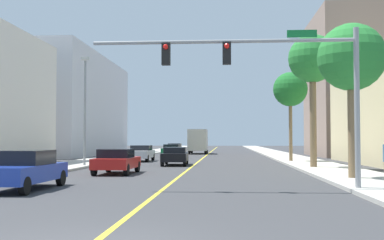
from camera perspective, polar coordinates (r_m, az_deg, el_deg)
ground at (r=50.36m, az=1.39°, el=-4.50°), size 192.00×192.00×0.00m
sidewalk_left at (r=51.51m, az=-8.35°, el=-4.34°), size 3.83×168.00×0.15m
sidewalk_right at (r=50.69m, az=11.30°, el=-4.35°), size 3.83×168.00×0.15m
lane_marking_center at (r=50.36m, az=1.39°, el=-4.49°), size 0.16×144.00×0.01m
building_left_far at (r=61.81m, az=-16.12°, el=1.57°), size 13.09×25.86×12.02m
traffic_signal_mast at (r=18.09m, az=9.37°, el=5.89°), size 9.93×0.36×5.87m
street_lamp at (r=33.65m, az=-12.65°, el=1.79°), size 0.56×0.28×7.43m
palm_near at (r=23.44m, az=18.48°, el=6.90°), size 3.12×3.12×7.11m
palm_mid at (r=32.00m, az=14.17°, el=6.88°), size 3.11×3.11×8.53m
palm_far at (r=40.35m, az=11.64°, el=3.52°), size 2.83×2.83×7.31m
car_silver at (r=41.80m, az=-6.11°, el=-3.93°), size 1.85×4.32×1.39m
car_blue at (r=19.21m, az=-19.25°, el=-5.60°), size 1.81×4.56×1.48m
car_green at (r=52.12m, az=-2.37°, el=-3.62°), size 2.01×4.17×1.37m
car_black at (r=35.32m, az=-2.02°, el=-4.28°), size 1.97×4.60×1.33m
car_red at (r=26.80m, az=-8.97°, el=-4.83°), size 1.94×4.16×1.37m
car_gray at (r=59.51m, az=-2.03°, el=-3.46°), size 1.78×4.10×1.41m
delivery_truck at (r=63.47m, az=0.74°, el=-2.52°), size 2.44×7.13×3.21m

